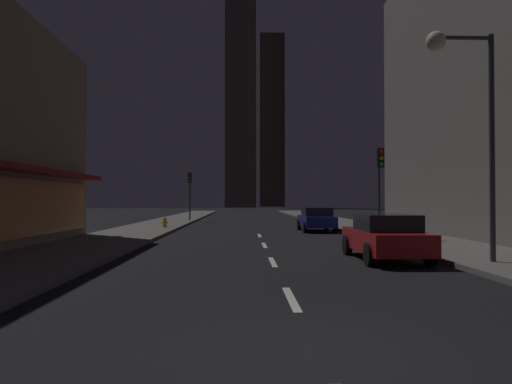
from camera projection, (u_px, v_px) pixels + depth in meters
ground_plane at (253, 224)px, 37.59m from camera, size 78.00×136.00×0.10m
sidewalk_right at (338, 222)px, 37.81m from camera, size 4.00×76.00×0.15m
sidewalk_left at (167, 222)px, 37.37m from camera, size 4.00×76.00×0.15m
lane_marking_center at (273, 262)px, 14.01m from camera, size 0.16×23.00×0.01m
skyscraper_distant_tall at (240, 79)px, 118.94m from camera, size 7.91×5.30×66.74m
skyscraper_distant_mid at (271, 122)px, 135.34m from camera, size 7.22×8.65×49.90m
car_parked_near at (385, 237)px, 14.55m from camera, size 1.98×4.24×1.45m
car_parked_far at (316, 219)px, 27.94m from camera, size 1.98×4.24×1.45m
fire_hydrant_far_left at (165, 222)px, 29.58m from camera, size 0.42×0.30×0.65m
traffic_light_near_right at (380, 172)px, 21.41m from camera, size 0.32×0.48×4.20m
traffic_light_far_left at (190, 185)px, 40.25m from camera, size 0.32×0.48×4.20m
street_lamp_right at (463, 89)px, 13.12m from camera, size 1.96×0.56×6.58m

